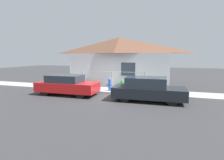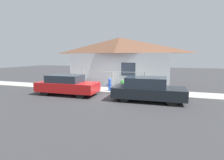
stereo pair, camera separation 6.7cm
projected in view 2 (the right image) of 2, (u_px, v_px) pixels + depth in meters
The scene contains 8 objects.
ground_plane at pixel (105, 94), 11.67m from camera, with size 60.00×60.00×0.00m, color #38383A.
sidewalk at pixel (110, 90), 12.48m from camera, with size 24.00×1.73×0.13m.
house at pixel (119, 48), 14.38m from camera, with size 8.55×2.23×4.02m.
fence at pixel (113, 79), 13.05m from camera, with size 4.90×0.10×1.26m.
car_left at pixel (67, 85), 11.26m from camera, with size 3.97×1.71×1.29m.
car_right at pixel (148, 89), 9.69m from camera, with size 3.97×1.77×1.33m.
fire_hydrant at pixel (110, 84), 11.90m from camera, with size 0.45×0.20×0.87m.
potted_plant_near_hydrant at pixel (124, 84), 12.56m from camera, with size 0.57×0.57×0.70m.
Camera 2 is at (3.94, -10.75, 2.48)m, focal length 28.00 mm.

